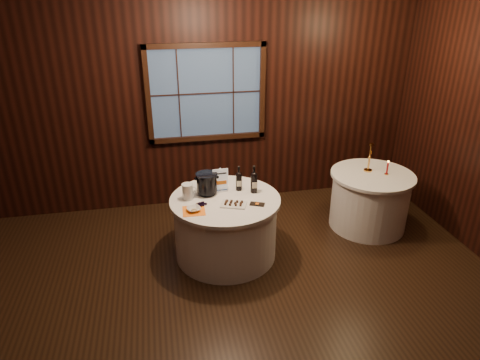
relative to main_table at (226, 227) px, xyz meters
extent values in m
plane|color=black|center=(0.00, -1.00, -0.39)|extent=(6.00, 6.00, 0.00)
cube|color=black|center=(0.00, 1.50, 1.11)|extent=(6.00, 0.02, 3.00)
cube|color=#3B557C|center=(0.00, 1.47, 1.26)|extent=(1.50, 0.01, 1.20)
cylinder|color=white|center=(0.00, 0.00, -0.02)|extent=(1.20, 1.20, 0.73)
cylinder|color=white|center=(0.00, 0.00, 0.36)|extent=(1.28, 1.28, 0.04)
cylinder|color=white|center=(2.00, 0.30, -0.02)|extent=(1.00, 1.00, 0.73)
cylinder|color=white|center=(2.00, 0.30, 0.36)|extent=(1.08, 1.08, 0.04)
cube|color=silver|center=(-0.02, 0.20, 0.39)|extent=(0.16, 0.10, 0.02)
cube|color=silver|center=(-0.02, 0.20, 0.54)|extent=(0.02, 0.02, 0.28)
cube|color=silver|center=(-0.02, 0.19, 0.54)|extent=(0.19, 0.02, 0.26)
cylinder|color=black|center=(0.20, 0.18, 0.48)|extent=(0.07, 0.07, 0.20)
sphere|color=black|center=(0.20, 0.18, 0.58)|extent=(0.07, 0.07, 0.07)
cylinder|color=black|center=(0.20, 0.18, 0.63)|extent=(0.03, 0.03, 0.09)
cylinder|color=black|center=(0.20, 0.18, 0.68)|extent=(0.03, 0.03, 0.02)
cube|color=beige|center=(0.20, 0.15, 0.48)|extent=(0.05, 0.01, 0.07)
cylinder|color=black|center=(0.36, 0.09, 0.49)|extent=(0.08, 0.08, 0.22)
sphere|color=black|center=(0.36, 0.09, 0.60)|extent=(0.08, 0.08, 0.08)
cylinder|color=black|center=(0.36, 0.09, 0.66)|extent=(0.03, 0.03, 0.10)
cylinder|color=black|center=(0.36, 0.09, 0.71)|extent=(0.03, 0.03, 0.02)
cube|color=beige|center=(0.36, 0.05, 0.49)|extent=(0.06, 0.00, 0.08)
cylinder|color=black|center=(-0.19, 0.15, 0.40)|extent=(0.18, 0.18, 0.03)
cylinder|color=black|center=(-0.19, 0.15, 0.52)|extent=(0.24, 0.24, 0.20)
cylinder|color=black|center=(-0.19, 0.15, 0.63)|extent=(0.25, 0.25, 0.02)
cube|color=silver|center=(0.07, -0.18, 0.39)|extent=(0.33, 0.27, 0.02)
cube|color=black|center=(0.33, -0.23, 0.39)|extent=(0.18, 0.14, 0.01)
cylinder|color=#392814|center=(-0.36, -0.13, 0.40)|extent=(0.07, 0.02, 0.03)
cylinder|color=silver|center=(-0.42, 0.07, 0.47)|extent=(0.12, 0.12, 0.18)
cylinder|color=silver|center=(-0.42, 0.07, 0.56)|extent=(0.13, 0.13, 0.01)
torus|color=silver|center=(-0.36, 0.07, 0.48)|extent=(0.09, 0.03, 0.09)
cube|color=orange|center=(-0.38, -0.23, 0.38)|extent=(0.25, 0.25, 0.00)
imported|color=silver|center=(-0.38, -0.23, 0.40)|extent=(0.18, 0.18, 0.04)
cylinder|color=gold|center=(1.98, 0.40, 0.39)|extent=(0.11, 0.11, 0.02)
cylinder|color=gold|center=(1.98, 0.40, 0.57)|extent=(0.02, 0.02, 0.34)
cylinder|color=gold|center=(1.98, 0.40, 0.75)|extent=(0.06, 0.06, 0.03)
cylinder|color=gold|center=(2.16, 0.25, 0.39)|extent=(0.05, 0.05, 0.01)
cylinder|color=#B30D12|center=(2.16, 0.25, 0.47)|extent=(0.02, 0.02, 0.16)
sphere|color=#FFB23F|center=(2.16, 0.25, 0.57)|extent=(0.02, 0.02, 0.02)
camera|label=1|loc=(-0.70, -4.32, 2.64)|focal=32.00mm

